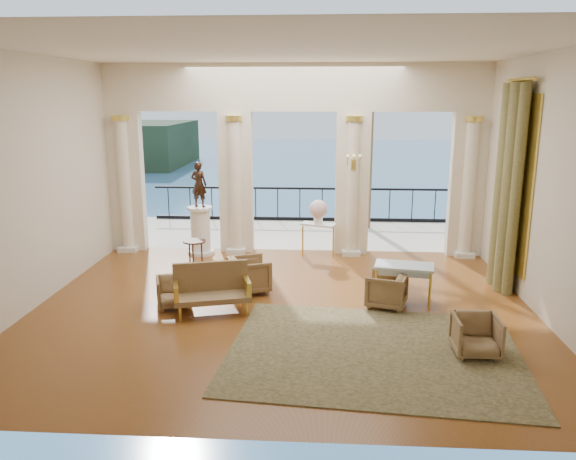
# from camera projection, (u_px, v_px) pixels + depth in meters

# --- Properties ---
(floor) EXTENTS (9.00, 9.00, 0.00)m
(floor) POSITION_uv_depth(u_px,v_px,m) (283.00, 309.00, 10.17)
(floor) COLOR #461C09
(floor) RESTS_ON ground
(room_walls) EXTENTS (9.00, 9.00, 9.00)m
(room_walls) POSITION_uv_depth(u_px,v_px,m) (277.00, 156.00, 8.41)
(room_walls) COLOR beige
(room_walls) RESTS_ON ground
(arcade) EXTENTS (9.00, 0.56, 4.50)m
(arcade) POSITION_uv_depth(u_px,v_px,m) (294.00, 147.00, 13.27)
(arcade) COLOR beige
(arcade) RESTS_ON ground
(terrace) EXTENTS (10.00, 3.60, 0.10)m
(terrace) POSITION_uv_depth(u_px,v_px,m) (297.00, 234.00, 15.81)
(terrace) COLOR beige
(terrace) RESTS_ON ground
(balustrade) EXTENTS (9.00, 0.06, 1.03)m
(balustrade) POSITION_uv_depth(u_px,v_px,m) (300.00, 207.00, 17.25)
(balustrade) COLOR black
(balustrade) RESTS_ON terrace
(palm_tree) EXTENTS (2.00, 2.00, 4.50)m
(palm_tree) POSITION_uv_depth(u_px,v_px,m) (371.00, 83.00, 15.49)
(palm_tree) COLOR #4C3823
(palm_tree) RESTS_ON terrace
(headland) EXTENTS (22.00, 18.00, 6.00)m
(headland) POSITION_uv_depth(u_px,v_px,m) (110.00, 144.00, 80.62)
(headland) COLOR black
(headland) RESTS_ON sea
(sea) EXTENTS (160.00, 160.00, 0.00)m
(sea) POSITION_uv_depth(u_px,v_px,m) (317.00, 176.00, 69.79)
(sea) COLOR #1B567D
(sea) RESTS_ON ground
(curtain) EXTENTS (0.33, 1.40, 4.09)m
(curtain) POSITION_uv_depth(u_px,v_px,m) (508.00, 188.00, 10.89)
(curtain) COLOR brown
(curtain) RESTS_ON ground
(window_frame) EXTENTS (0.04, 1.60, 3.40)m
(window_frame) POSITION_uv_depth(u_px,v_px,m) (518.00, 184.00, 10.86)
(window_frame) COLOR gold
(window_frame) RESTS_ON room_walls
(wall_sconce) EXTENTS (0.30, 0.11, 0.33)m
(wall_sconce) POSITION_uv_depth(u_px,v_px,m) (354.00, 164.00, 12.96)
(wall_sconce) COLOR gold
(wall_sconce) RESTS_ON arcade
(rug) EXTENTS (4.61, 3.74, 0.02)m
(rug) POSITION_uv_depth(u_px,v_px,m) (374.00, 351.00, 8.45)
(rug) COLOR #2D341A
(rug) RESTS_ON ground
(armchair_a) EXTENTS (0.76, 0.73, 0.62)m
(armchair_a) POSITION_uv_depth(u_px,v_px,m) (174.00, 290.00, 10.21)
(armchair_a) COLOR #4D3E22
(armchair_a) RESTS_ON ground
(armchair_b) EXTENTS (0.65, 0.61, 0.67)m
(armchair_b) POSITION_uv_depth(u_px,v_px,m) (476.00, 334.00, 8.30)
(armchair_b) COLOR #4D3E22
(armchair_b) RESTS_ON ground
(armchair_c) EXTENTS (0.80, 0.83, 0.70)m
(armchair_c) POSITION_uv_depth(u_px,v_px,m) (386.00, 288.00, 10.20)
(armchair_c) COLOR #4D3E22
(armchair_c) RESTS_ON ground
(armchair_d) EXTENTS (0.91, 0.94, 0.76)m
(armchair_d) POSITION_uv_depth(u_px,v_px,m) (249.00, 273.00, 10.97)
(armchair_d) COLOR #4D3E22
(armchair_d) RESTS_ON ground
(settee) EXTENTS (1.44, 0.91, 0.88)m
(settee) POSITION_uv_depth(u_px,v_px,m) (212.00, 288.00, 9.94)
(settee) COLOR #4D3E22
(settee) RESTS_ON ground
(game_table) EXTENTS (1.15, 0.76, 0.73)m
(game_table) POSITION_uv_depth(u_px,v_px,m) (404.00, 269.00, 10.35)
(game_table) COLOR #ABCBD9
(game_table) RESTS_ON ground
(pedestal) EXTENTS (0.64, 0.64, 1.17)m
(pedestal) POSITION_uv_depth(u_px,v_px,m) (201.00, 231.00, 13.57)
(pedestal) COLOR silver
(pedestal) RESTS_ON ground
(statue) EXTENTS (0.44, 0.34, 1.08)m
(statue) POSITION_uv_depth(u_px,v_px,m) (199.00, 184.00, 13.30)
(statue) COLOR black
(statue) RESTS_ON pedestal
(console_table) EXTENTS (0.89, 0.61, 0.78)m
(console_table) POSITION_uv_depth(u_px,v_px,m) (318.00, 229.00, 13.42)
(console_table) COLOR silver
(console_table) RESTS_ON ground
(urn) EXTENTS (0.43, 0.43, 0.57)m
(urn) POSITION_uv_depth(u_px,v_px,m) (318.00, 210.00, 13.31)
(urn) COLOR white
(urn) RESTS_ON console_table
(side_table) EXTENTS (0.48, 0.48, 0.78)m
(side_table) POSITION_uv_depth(u_px,v_px,m) (195.00, 246.00, 11.88)
(side_table) COLOR black
(side_table) RESTS_ON ground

